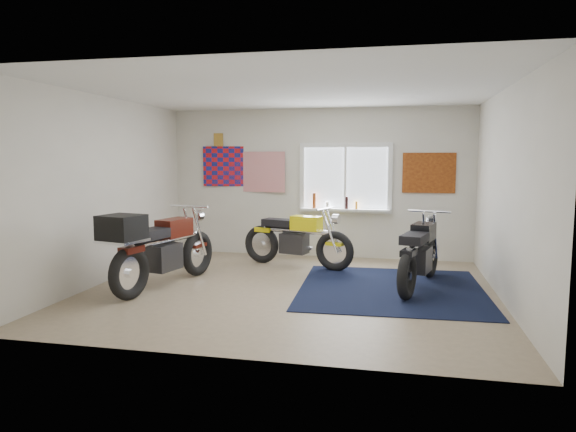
% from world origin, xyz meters
% --- Properties ---
extents(ground, '(5.50, 5.50, 0.00)m').
position_xyz_m(ground, '(0.00, 0.00, 0.00)').
color(ground, '#9E896B').
rests_on(ground, ground).
extents(room_shell, '(5.50, 5.50, 5.50)m').
position_xyz_m(room_shell, '(0.00, 0.00, 1.64)').
color(room_shell, white).
rests_on(room_shell, ground).
extents(navy_rug, '(2.59, 2.69, 0.01)m').
position_xyz_m(navy_rug, '(1.37, 0.32, 0.01)').
color(navy_rug, black).
rests_on(navy_rug, ground).
extents(window_assembly, '(1.66, 0.17, 1.26)m').
position_xyz_m(window_assembly, '(0.50, 2.47, 1.37)').
color(window_assembly, white).
rests_on(window_assembly, room_shell).
extents(oil_bottles, '(0.82, 0.07, 0.28)m').
position_xyz_m(oil_bottles, '(0.24, 2.40, 1.01)').
color(oil_bottles, '#8B3A14').
rests_on(oil_bottles, window_assembly).
extents(flag_display, '(1.60, 0.10, 1.17)m').
position_xyz_m(flag_display, '(-1.90, 2.48, 2.15)').
color(flag_display, red).
rests_on(flag_display, room_shell).
extents(triumph_poster, '(0.90, 0.03, 0.70)m').
position_xyz_m(triumph_poster, '(1.95, 2.48, 1.55)').
color(triumph_poster, '#A54C14').
rests_on(triumph_poster, room_shell).
extents(yellow_triumph, '(1.98, 0.78, 1.02)m').
position_xyz_m(yellow_triumph, '(-0.21, 1.50, 0.45)').
color(yellow_triumph, black).
rests_on(yellow_triumph, ground).
extents(black_chrome_bike, '(0.77, 2.01, 1.05)m').
position_xyz_m(black_chrome_bike, '(1.75, 0.51, 0.46)').
color(black_chrome_bike, black).
rests_on(black_chrome_bike, navy_rug).
extents(maroon_tourer, '(0.94, 2.20, 1.12)m').
position_xyz_m(maroon_tourer, '(-1.79, -0.34, 0.58)').
color(maroon_tourer, black).
rests_on(maroon_tourer, ground).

